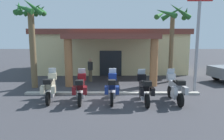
# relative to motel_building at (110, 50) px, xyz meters

# --- Properties ---
(ground_plane) EXTENTS (80.00, 80.00, 0.00)m
(ground_plane) POSITION_rel_motel_building_xyz_m (0.06, -9.09, -2.00)
(ground_plane) COLOR #38383D
(motel_building) EXTENTS (13.67, 10.65, 3.89)m
(motel_building) POSITION_rel_motel_building_xyz_m (0.00, 0.00, 0.00)
(motel_building) COLOR beige
(motel_building) RESTS_ON ground_plane
(motorcycle_cream) EXTENTS (0.75, 2.21, 1.61)m
(motorcycle_cream) POSITION_rel_motel_building_xyz_m (-3.03, -9.85, -1.30)
(motorcycle_cream) COLOR black
(motorcycle_cream) RESTS_ON ground_plane
(motorcycle_maroon) EXTENTS (0.72, 2.21, 1.61)m
(motorcycle_maroon) POSITION_rel_motel_building_xyz_m (-1.42, -10.02, -1.30)
(motorcycle_maroon) COLOR black
(motorcycle_maroon) RESTS_ON ground_plane
(motorcycle_blue) EXTENTS (0.71, 2.21, 1.61)m
(motorcycle_blue) POSITION_rel_motel_building_xyz_m (0.19, -9.95, -1.30)
(motorcycle_blue) COLOR black
(motorcycle_blue) RESTS_ON ground_plane
(motorcycle_black) EXTENTS (0.72, 2.21, 1.61)m
(motorcycle_black) POSITION_rel_motel_building_xyz_m (1.80, -10.22, -1.30)
(motorcycle_black) COLOR black
(motorcycle_black) RESTS_ON ground_plane
(motorcycle_silver) EXTENTS (0.72, 2.21, 1.61)m
(motorcycle_silver) POSITION_rel_motel_building_xyz_m (3.41, -10.08, -1.30)
(motorcycle_silver) COLOR black
(motorcycle_silver) RESTS_ON ground_plane
(pedestrian) EXTENTS (0.40, 0.40, 1.70)m
(pedestrian) POSITION_rel_motel_building_xyz_m (-1.41, -5.12, -1.01)
(pedestrian) COLOR brown
(pedestrian) RESTS_ON ground_plane
(palm_tree_roadside) EXTENTS (2.03, 2.06, 5.59)m
(palm_tree_roadside) POSITION_rel_motel_building_xyz_m (-4.89, -6.97, 2.02)
(palm_tree_roadside) COLOR brown
(palm_tree_roadside) RESTS_ON ground_plane
(palm_tree_near_portico) EXTENTS (2.54, 2.65, 5.57)m
(palm_tree_near_portico) POSITION_rel_motel_building_xyz_m (4.42, -5.23, 2.16)
(palm_tree_near_portico) COLOR brown
(palm_tree_near_portico) RESTS_ON ground_plane
(roadside_sign) EXTENTS (1.40, 0.18, 6.38)m
(roadside_sign) POSITION_rel_motel_building_xyz_m (5.12, -8.15, 2.30)
(roadside_sign) COLOR #99999E
(roadside_sign) RESTS_ON ground_plane
(curb_strip) EXTENTS (10.05, 0.36, 0.12)m
(curb_strip) POSITION_rel_motel_building_xyz_m (0.19, -8.61, -1.94)
(curb_strip) COLOR #ADA89E
(curb_strip) RESTS_ON ground_plane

